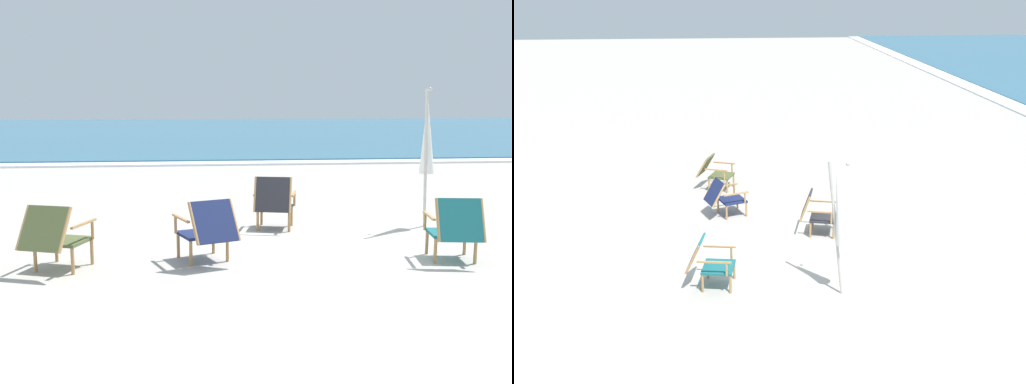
{
  "view_description": "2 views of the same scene",
  "coord_description": "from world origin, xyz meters",
  "views": [
    {
      "loc": [
        -1.54,
        -7.65,
        1.92
      ],
      "look_at": [
        -0.63,
        1.22,
        0.55
      ],
      "focal_mm": 42.0,
      "sensor_mm": 36.0,
      "label": 1
    },
    {
      "loc": [
        9.99,
        -0.71,
        4.57
      ],
      "look_at": [
        -0.54,
        0.16,
        0.79
      ],
      "focal_mm": 42.0,
      "sensor_mm": 36.0,
      "label": 2
    }
  ],
  "objects": [
    {
      "name": "beach_chair_front_left",
      "position": [
        1.53,
        -0.98,
        0.43
      ],
      "size": [
        0.68,
        0.81,
        0.8
      ],
      "color": "#196066",
      "rests_on": "ground"
    },
    {
      "name": "beach_chair_back_right",
      "position": [
        -0.38,
        1.0,
        0.43
      ],
      "size": [
        0.72,
        0.79,
        0.82
      ],
      "color": "#28282D",
      "rests_on": "ground"
    },
    {
      "name": "umbrella_furled_white",
      "position": [
        1.92,
        0.98,
        1.38
      ],
      "size": [
        0.38,
        0.43,
        2.11
      ],
      "color": "#B7B2A8",
      "rests_on": "ground"
    },
    {
      "name": "ground_plane",
      "position": [
        0.0,
        0.0,
        0.0
      ],
      "size": [
        80.0,
        80.0,
        0.0
      ],
      "primitive_type": "plane",
      "color": "#B2AAA0"
    },
    {
      "name": "beach_chair_back_left",
      "position": [
        -1.4,
        -0.71,
        0.42
      ],
      "size": [
        0.81,
        0.93,
        0.77
      ],
      "color": "#19234C",
      "rests_on": "ground"
    },
    {
      "name": "beach_chair_far_center",
      "position": [
        -3.11,
        -0.91,
        0.42
      ],
      "size": [
        0.8,
        0.92,
        0.78
      ],
      "color": "#515B33",
      "rests_on": "ground"
    }
  ]
}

